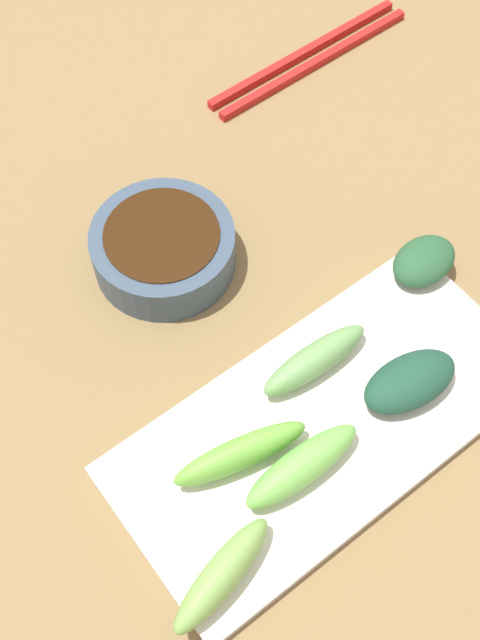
# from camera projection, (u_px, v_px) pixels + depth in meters

# --- Properties ---
(tabletop) EXTENTS (2.10, 2.10, 0.02)m
(tabletop) POSITION_uv_depth(u_px,v_px,m) (250.00, 385.00, 0.61)
(tabletop) COLOR olive
(tabletop) RESTS_ON ground
(sauce_bowl) EXTENTS (0.12, 0.12, 0.04)m
(sauce_bowl) POSITION_uv_depth(u_px,v_px,m) (163.00, 247.00, 0.64)
(sauce_bowl) COLOR #364A5B
(sauce_bowl) RESTS_ON tabletop
(serving_plate) EXTENTS (0.15, 0.32, 0.01)m
(serving_plate) POSITION_uv_depth(u_px,v_px,m) (325.00, 423.00, 0.58)
(serving_plate) COLOR silver
(serving_plate) RESTS_ON tabletop
(broccoli_stalk_0) EXTENTS (0.03, 0.09, 0.03)m
(broccoli_stalk_0) POSITION_uv_depth(u_px,v_px,m) (315.00, 360.00, 0.58)
(broccoli_stalk_0) COLOR #6A9E57
(broccoli_stalk_0) RESTS_ON serving_plate
(broccoli_leafy_1) EXTENTS (0.04, 0.06, 0.02)m
(broccoli_leafy_1) POSITION_uv_depth(u_px,v_px,m) (424.00, 261.00, 0.63)
(broccoli_leafy_1) COLOR #255431
(broccoli_leafy_1) RESTS_ON serving_plate
(broccoli_stalk_2) EXTENTS (0.04, 0.09, 0.03)m
(broccoli_stalk_2) POSITION_uv_depth(u_px,v_px,m) (222.00, 575.00, 0.50)
(broccoli_stalk_2) COLOR #78AA4E
(broccoli_stalk_2) RESTS_ON serving_plate
(broccoli_stalk_3) EXTENTS (0.04, 0.10, 0.03)m
(broccoli_stalk_3) POSITION_uv_depth(u_px,v_px,m) (240.00, 453.00, 0.54)
(broccoli_stalk_3) COLOR #69B23D
(broccoli_stalk_3) RESTS_ON serving_plate
(broccoli_stalk_4) EXTENTS (0.03, 0.09, 0.03)m
(broccoli_stalk_4) POSITION_uv_depth(u_px,v_px,m) (302.00, 466.00, 0.54)
(broccoli_stalk_4) COLOR #6DB94C
(broccoli_stalk_4) RESTS_ON serving_plate
(broccoli_leafy_5) EXTENTS (0.05, 0.08, 0.03)m
(broccoli_leafy_5) POSITION_uv_depth(u_px,v_px,m) (410.00, 381.00, 0.57)
(broccoli_leafy_5) COLOR #1C4633
(broccoli_leafy_5) RESTS_ON serving_plate
(chopsticks) EXTENTS (0.03, 0.23, 0.01)m
(chopsticks) POSITION_uv_depth(u_px,v_px,m) (310.00, 58.00, 0.77)
(chopsticks) COLOR #B21B1A
(chopsticks) RESTS_ON tabletop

